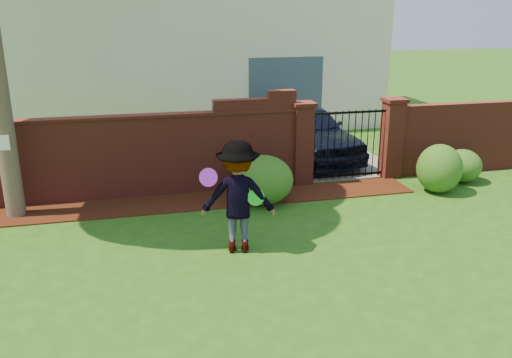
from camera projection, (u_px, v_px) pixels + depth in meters
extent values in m
cube|color=#265314|center=(232.00, 277.00, 8.00)|extent=(80.00, 80.00, 0.01)
cube|color=#331409|center=(155.00, 205.00, 10.87)|extent=(11.10, 1.08, 0.03)
cube|color=maroon|center=(92.00, 161.00, 10.96)|extent=(8.70, 0.25, 1.70)
cube|color=maroon|center=(255.00, 105.00, 11.42)|extent=(1.80, 0.25, 0.30)
cube|color=maroon|center=(282.00, 94.00, 11.48)|extent=(0.60, 0.25, 0.16)
cube|color=maroon|center=(88.00, 118.00, 10.69)|extent=(8.70, 0.31, 0.06)
cube|color=maroon|center=(467.00, 137.00, 12.90)|extent=(4.00, 0.25, 1.70)
cube|color=maroon|center=(302.00, 145.00, 11.96)|extent=(0.42, 0.42, 1.80)
cube|color=maroon|center=(303.00, 104.00, 11.67)|extent=(0.50, 0.50, 0.08)
cube|color=maroon|center=(392.00, 140.00, 12.44)|extent=(0.42, 0.42, 1.80)
cube|color=maroon|center=(395.00, 100.00, 12.16)|extent=(0.50, 0.50, 0.08)
cylinder|color=black|center=(314.00, 147.00, 12.04)|extent=(0.02, 0.02, 1.60)
cylinder|color=black|center=(321.00, 146.00, 12.07)|extent=(0.02, 0.02, 1.60)
cylinder|color=black|center=(328.00, 146.00, 12.11)|extent=(0.02, 0.02, 1.60)
cylinder|color=black|center=(334.00, 146.00, 12.14)|extent=(0.02, 0.02, 1.60)
cylinder|color=black|center=(341.00, 145.00, 12.18)|extent=(0.02, 0.02, 1.60)
cylinder|color=black|center=(348.00, 145.00, 12.22)|extent=(0.02, 0.02, 1.60)
cylinder|color=black|center=(354.00, 144.00, 12.25)|extent=(0.02, 0.02, 1.60)
cylinder|color=black|center=(361.00, 144.00, 12.29)|extent=(0.02, 0.02, 1.60)
cylinder|color=black|center=(367.00, 144.00, 12.32)|extent=(0.02, 0.02, 1.60)
cylinder|color=black|center=(374.00, 143.00, 12.36)|extent=(0.02, 0.02, 1.60)
cylinder|color=black|center=(380.00, 143.00, 12.39)|extent=(0.02, 0.02, 1.60)
cube|color=black|center=(346.00, 175.00, 12.44)|extent=(1.78, 0.03, 0.05)
cube|color=black|center=(349.00, 112.00, 11.98)|extent=(1.78, 0.03, 0.05)
cube|color=slate|center=(295.00, 140.00, 16.18)|extent=(3.20, 8.00, 0.01)
cube|color=#F2E9CB|center=(193.00, 33.00, 18.40)|extent=(12.00, 6.00, 6.00)
cube|color=#384C5B|center=(285.00, 96.00, 16.78)|extent=(2.40, 0.12, 2.40)
imported|color=black|center=(309.00, 132.00, 13.96)|extent=(2.46, 4.53, 1.46)
cube|color=white|center=(4.00, 143.00, 9.71)|extent=(0.20, 0.01, 0.28)
ellipsoid|color=#1F5519|center=(263.00, 180.00, 10.85)|extent=(1.23, 1.23, 1.01)
ellipsoid|color=#1F5519|center=(439.00, 169.00, 11.51)|extent=(0.97, 0.97, 1.07)
ellipsoid|color=#1F5519|center=(462.00, 166.00, 12.24)|extent=(0.86, 0.86, 0.76)
imported|color=gray|center=(238.00, 198.00, 8.56)|extent=(1.33, 0.94, 1.87)
cylinder|color=purple|center=(208.00, 177.00, 8.33)|extent=(0.31, 0.19, 0.29)
cylinder|color=green|center=(256.00, 197.00, 8.46)|extent=(0.28, 0.08, 0.28)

